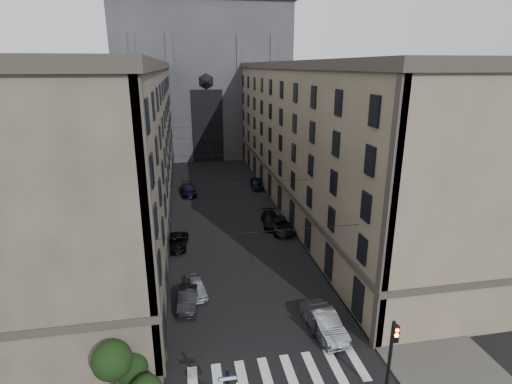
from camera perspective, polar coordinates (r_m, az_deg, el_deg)
sidewalk_left at (r=54.09m, az=-15.73°, el=-2.81°), size 7.00×80.00×0.15m
sidewalk_right at (r=56.02m, az=6.15°, el=-1.52°), size 7.00×80.00×0.15m
zebra_crossing at (r=27.31m, az=3.17°, el=-24.52°), size 11.00×3.20×0.01m
building_left at (r=52.10m, az=-19.81°, el=6.64°), size 13.60×60.60×18.85m
building_right at (r=54.65m, az=9.45°, el=7.90°), size 13.60×60.60×18.85m
gothic_tower at (r=89.74m, az=-7.70°, el=17.10°), size 35.00×23.00×58.00m
traffic_light_right at (r=24.77m, az=18.77°, el=-20.84°), size 0.34×0.50×5.20m
shrub_cluster at (r=25.91m, az=-17.56°, el=-22.96°), size 3.90×4.40×3.90m
tram_wires at (r=51.72m, az=-4.74°, el=5.17°), size 14.00×60.00×0.43m
car_left_near at (r=34.69m, az=-8.48°, el=-13.24°), size 2.00×3.95×1.29m
car_left_midnear at (r=33.18m, az=-9.72°, el=-14.80°), size 1.78×4.22×1.36m
car_left_midfar at (r=43.06m, az=-11.23°, el=-7.01°), size 2.58×4.77×1.27m
car_left_far at (r=60.08m, az=-9.65°, el=0.32°), size 2.49×5.26×1.48m
car_right_near at (r=30.36m, az=9.72°, el=-17.87°), size 2.26×5.16×1.65m
car_right_midnear at (r=46.24m, az=3.52°, el=-4.81°), size 2.73×5.33×1.44m
car_right_midfar at (r=47.89m, az=2.11°, el=-4.00°), size 2.41×5.03×1.41m
car_right_far at (r=62.29m, az=0.09°, el=1.22°), size 2.18×4.65×1.54m
pedestrian at (r=29.78m, az=8.18°, el=-18.56°), size 0.41×0.61×1.66m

